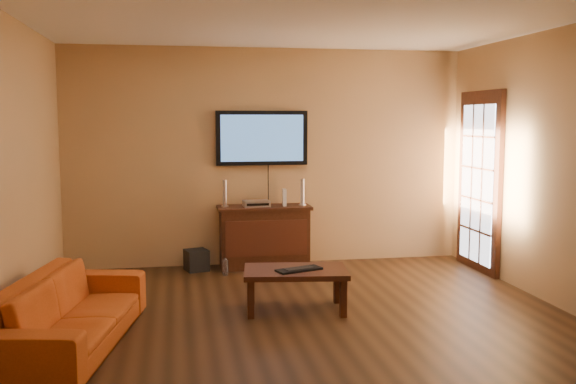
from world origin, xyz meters
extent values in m
plane|color=black|center=(0.00, 0.00, 0.00)|extent=(5.00, 5.00, 0.00)
plane|color=tan|center=(0.00, 2.50, 1.35)|extent=(5.00, 0.00, 5.00)
plane|color=tan|center=(-2.50, 0.00, 1.35)|extent=(0.00, 5.00, 5.00)
plane|color=tan|center=(2.50, 0.00, 1.35)|extent=(0.00, 5.00, 5.00)
plane|color=white|center=(0.00, 0.00, 2.70)|extent=(5.00, 5.00, 0.00)
cube|color=black|center=(2.46, 1.70, 1.05)|extent=(0.06, 1.02, 2.22)
cube|color=white|center=(2.42, 1.70, 1.05)|extent=(0.01, 0.79, 1.89)
cube|color=black|center=(-0.08, 2.28, 0.36)|extent=(1.08, 0.40, 0.72)
cube|color=black|center=(-0.08, 2.07, 0.40)|extent=(0.99, 0.02, 0.43)
cube|color=black|center=(-0.08, 2.28, 0.74)|extent=(1.14, 0.44, 0.04)
cube|color=black|center=(-0.08, 2.46, 1.59)|extent=(1.14, 0.07, 0.67)
cube|color=#386093|center=(-0.08, 2.42, 1.59)|extent=(1.03, 0.01, 0.57)
cube|color=black|center=(-0.03, 0.42, 0.38)|extent=(1.04, 0.70, 0.05)
cube|color=black|center=(-0.49, 0.24, 0.18)|extent=(0.06, 0.06, 0.35)
cube|color=black|center=(0.36, 0.13, 0.18)|extent=(0.06, 0.06, 0.35)
cube|color=black|center=(-0.43, 0.70, 0.18)|extent=(0.06, 0.06, 0.35)
cube|color=black|center=(0.42, 0.59, 0.18)|extent=(0.06, 0.06, 0.35)
imported|color=#B24713|center=(-2.00, -0.23, 0.38)|extent=(0.92, 2.03, 0.77)
cylinder|color=silver|center=(-0.56, 2.29, 0.77)|extent=(0.09, 0.09, 0.01)
cylinder|color=silver|center=(-0.56, 2.29, 0.93)|extent=(0.05, 0.05, 0.31)
cylinder|color=silver|center=(0.40, 2.28, 0.77)|extent=(0.09, 0.09, 0.01)
cylinder|color=silver|center=(0.40, 2.28, 0.93)|extent=(0.05, 0.05, 0.31)
cube|color=silver|center=(-0.18, 2.27, 0.80)|extent=(0.33, 0.24, 0.07)
cube|color=white|center=(0.17, 2.27, 0.86)|extent=(0.05, 0.15, 0.20)
cube|color=black|center=(-0.91, 2.23, 0.13)|extent=(0.32, 0.32, 0.26)
cylinder|color=white|center=(-0.59, 1.92, 0.09)|extent=(0.07, 0.07, 0.18)
sphere|color=white|center=(-0.59, 1.92, 0.19)|extent=(0.04, 0.04, 0.04)
cube|color=black|center=(-0.01, 0.35, 0.41)|extent=(0.47, 0.30, 0.02)
cube|color=black|center=(-0.01, 0.35, 0.43)|extent=(0.31, 0.21, 0.01)
camera|label=1|loc=(-1.14, -5.46, 1.82)|focal=40.00mm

